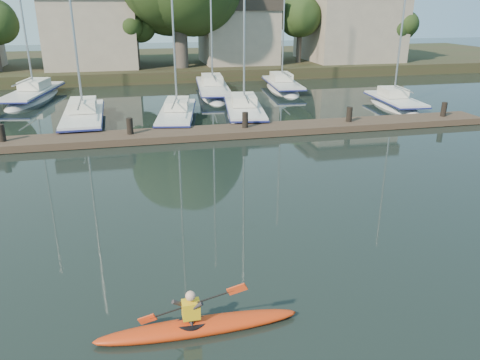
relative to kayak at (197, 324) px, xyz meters
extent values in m
plane|color=black|center=(1.79, 1.50, -0.17)|extent=(160.00, 160.00, 0.00)
ellipsoid|color=#B83B0E|center=(0.03, 0.00, -0.07)|extent=(4.39, 0.61, 0.33)
cylinder|color=black|center=(-0.12, 0.00, 0.03)|extent=(0.66, 0.66, 0.09)
imported|color=#2A2528|center=(-0.12, 0.00, 0.38)|extent=(0.23, 0.35, 0.95)
cube|color=gold|center=(-0.12, 0.00, 0.40)|extent=(0.37, 0.28, 0.39)
sphere|color=tan|center=(-0.12, 0.00, 0.73)|extent=(0.21, 0.21, 0.21)
cube|color=#4A372A|center=(1.79, 15.50, 0.03)|extent=(34.00, 2.00, 0.35)
cylinder|color=black|center=(-7.21, 15.50, 0.13)|extent=(0.32, 0.32, 1.80)
cylinder|color=black|center=(-1.21, 15.50, 0.13)|extent=(0.32, 0.32, 1.80)
cylinder|color=black|center=(4.79, 15.50, 0.13)|extent=(0.32, 0.32, 1.80)
cylinder|color=black|center=(10.79, 15.50, 0.13)|extent=(0.32, 0.32, 1.80)
cylinder|color=black|center=(16.79, 15.50, 0.13)|extent=(0.32, 0.32, 1.80)
ellipsoid|color=silver|center=(-3.86, 20.02, -0.55)|extent=(2.51, 9.21, 2.05)
cube|color=silver|center=(-3.86, 20.02, 0.42)|extent=(2.36, 7.56, 0.15)
cube|color=navy|center=(-3.86, 20.02, 0.34)|extent=(2.45, 7.75, 0.09)
cube|color=beige|center=(-3.87, 20.57, 0.82)|extent=(1.58, 2.60, 0.59)
cylinder|color=#9EA0A5|center=(-3.82, 18.65, 1.28)|extent=(0.18, 3.48, 0.09)
ellipsoid|color=silver|center=(1.56, 19.69, -0.51)|extent=(3.51, 8.86, 1.82)
cube|color=silver|center=(1.56, 19.69, 0.36)|extent=(3.14, 7.31, 0.13)
cube|color=navy|center=(1.56, 19.69, 0.28)|extent=(3.25, 7.49, 0.08)
cube|color=beige|center=(1.65, 20.20, 0.71)|extent=(1.75, 2.62, 0.53)
cylinder|color=#9EA0A5|center=(1.33, 18.41, 1.13)|extent=(0.66, 3.24, 0.08)
ellipsoid|color=silver|center=(5.73, 19.65, -0.54)|extent=(3.43, 8.63, 1.99)
cube|color=silver|center=(5.73, 19.65, 0.41)|extent=(3.10, 7.12, 0.15)
cube|color=navy|center=(5.73, 19.65, 0.32)|extent=(3.21, 7.30, 0.08)
cube|color=beige|center=(5.81, 20.15, 0.80)|extent=(1.80, 2.54, 0.58)
cylinder|color=#9EA0A5|center=(5.77, 19.90, 6.23)|extent=(0.13, 0.13, 11.55)
cylinder|color=#9EA0A5|center=(5.55, 18.40, 1.25)|extent=(0.56, 3.17, 0.08)
ellipsoid|color=silver|center=(16.40, 20.23, -0.53)|extent=(2.77, 7.27, 1.93)
cube|color=silver|center=(16.40, 20.23, 0.39)|extent=(2.56, 5.99, 0.14)
cube|color=navy|center=(16.40, 20.23, 0.31)|extent=(2.65, 6.14, 0.08)
cube|color=beige|center=(16.44, 20.65, 0.76)|extent=(1.60, 2.11, 0.56)
cylinder|color=#9EA0A5|center=(16.42, 20.44, 5.51)|extent=(0.12, 0.12, 10.15)
cylinder|color=#9EA0A5|center=(16.30, 19.17, 1.20)|extent=(0.33, 2.70, 0.08)
ellipsoid|color=silver|center=(-8.09, 28.66, -0.56)|extent=(3.98, 10.19, 2.10)
cube|color=silver|center=(-8.09, 28.66, 0.44)|extent=(3.57, 8.41, 0.15)
cube|color=navy|center=(-8.09, 28.66, 0.35)|extent=(3.69, 8.62, 0.09)
cube|color=beige|center=(-7.99, 29.25, 0.85)|extent=(2.00, 3.01, 0.61)
cylinder|color=#9EA0A5|center=(-8.34, 27.19, 1.32)|extent=(0.73, 3.74, 0.09)
ellipsoid|color=silver|center=(5.22, 28.11, -0.55)|extent=(3.34, 11.09, 2.07)
cube|color=silver|center=(5.22, 28.11, 0.43)|extent=(3.04, 9.12, 0.15)
cube|color=navy|center=(5.22, 28.11, 0.34)|extent=(3.15, 9.35, 0.09)
cube|color=beige|center=(5.28, 28.76, 0.83)|extent=(1.82, 3.19, 0.60)
cylinder|color=#9EA0A5|center=(5.06, 26.48, 1.30)|extent=(0.49, 4.14, 0.09)
ellipsoid|color=silver|center=(11.07, 28.53, -0.54)|extent=(3.03, 8.69, 2.02)
cube|color=silver|center=(11.07, 28.53, 0.42)|extent=(2.78, 7.16, 0.15)
cube|color=navy|center=(11.07, 28.53, 0.33)|extent=(2.88, 7.33, 0.09)
cube|color=beige|center=(11.11, 29.04, 0.81)|extent=(1.71, 2.52, 0.59)
cylinder|color=#9EA0A5|center=(11.09, 28.78, 6.33)|extent=(0.13, 0.13, 11.72)
cylinder|color=#9EA0A5|center=(10.95, 27.26, 1.27)|extent=(0.39, 3.23, 0.09)
cube|color=#263018|center=(1.79, 45.50, 0.33)|extent=(90.00, 24.00, 1.00)
cube|color=gray|center=(-4.21, 39.50, 3.83)|extent=(8.00, 8.00, 6.00)
cube|color=gray|center=(9.79, 39.50, 3.33)|extent=(7.00, 7.00, 5.00)
cube|color=#302A22|center=(9.79, 39.50, 6.43)|extent=(7.35, 7.35, 1.20)
cube|color=gray|center=(21.79, 39.50, 4.08)|extent=(9.00, 9.00, 6.50)
cylinder|color=#514841|center=(3.79, 36.50, 3.33)|extent=(1.20, 1.20, 5.00)
cylinder|color=#514841|center=(-0.21, 37.00, 2.23)|extent=(0.38, 0.38, 2.80)
sphere|color=black|center=(-0.21, 37.00, 4.43)|extent=(2.72, 2.72, 2.72)
cylinder|color=#514841|center=(15.79, 38.00, 2.43)|extent=(0.50, 0.50, 3.20)
sphere|color=black|center=(15.79, 38.00, 5.08)|extent=(3.57, 3.57, 3.57)
cylinder|color=#514841|center=(25.79, 36.50, 2.13)|extent=(0.41, 0.41, 2.60)
sphere|color=black|center=(25.79, 36.50, 4.28)|extent=(2.89, 2.89, 2.89)
camera|label=1|loc=(-0.96, -8.22, 6.38)|focal=35.00mm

